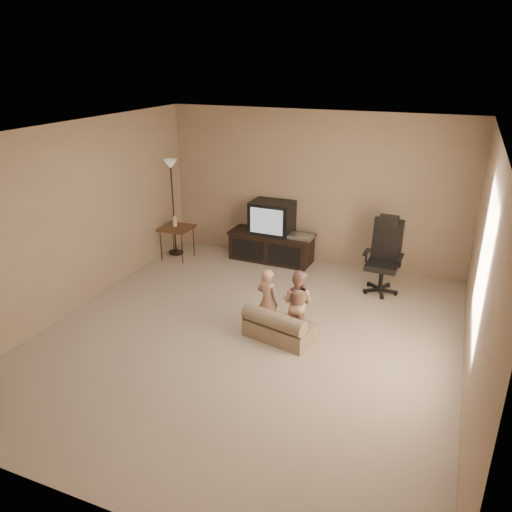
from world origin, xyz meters
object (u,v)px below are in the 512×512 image
Objects in this scene: floor_lamp at (172,186)px; toddler_right at (297,303)px; child_sofa at (278,327)px; tv_stand at (272,237)px; office_chair at (383,265)px; toddler_left at (268,301)px; side_table at (176,228)px.

floor_lamp is 1.92× the size of toddler_right.
toddler_right is (0.17, 0.20, 0.27)m from child_sofa.
tv_stand is 0.87× the size of floor_lamp.
office_chair is 1.23× the size of child_sofa.
tv_stand is 1.89m from floor_lamp.
toddler_left is at bearing 22.22° from toddler_right.
tv_stand is at bearing 11.62° from floor_lamp.
tv_stand is 1.58× the size of child_sofa.
side_table is 2.91m from toddler_left.
office_chair is 1.32× the size of toddler_left.
side_table is 0.71m from floor_lamp.
floor_lamp reaches higher than child_sofa.
tv_stand reaches higher than toddler_right.
floor_lamp is at bearing 155.50° from child_sofa.
toddler_left reaches higher than side_table.
floor_lamp is (-3.62, 0.15, 0.81)m from office_chair.
toddler_left is at bearing -37.52° from floor_lamp.
toddler_left is at bearing 158.95° from child_sofa.
toddler_right is (0.36, 0.08, 0.00)m from toddler_left.
child_sofa is 1.06× the size of toddler_right.
toddler_right is (2.69, -1.65, -0.11)m from side_table.
child_sofa is 0.38m from toddler_right.
floor_lamp is 1.94× the size of toddler_left.
child_sofa is (2.67, -2.03, -1.05)m from floor_lamp.
child_sofa is at bearing 59.82° from toddler_right.
office_chair is (1.93, -0.50, -0.02)m from tv_stand.
office_chair reaches higher than toddler_left.
side_table is at bearing -21.45° from toddler_left.
office_chair reaches higher than child_sofa.
floor_lamp reaches higher than toddler_left.
side_table is at bearing -159.84° from tv_stand.
tv_stand is 1.63m from side_table.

